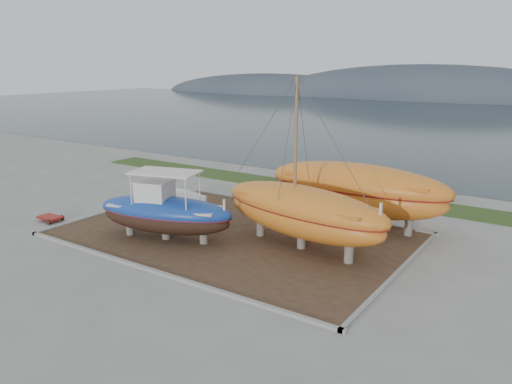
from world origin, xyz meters
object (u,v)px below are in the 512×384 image
Objects in this scene: red_trailer at (50,219)px; blue_caique at (165,206)px; orange_bare_hull at (356,196)px; white_dinghy at (184,200)px; orange_sailboat at (303,166)px.

blue_caique is at bearing 8.34° from red_trailer.
blue_caique reaches higher than orange_bare_hull.
red_trailer is (-5.05, -6.19, -0.52)m from white_dinghy.
red_trailer is (-14.58, -4.35, -4.14)m from orange_sailboat.
orange_bare_hull is 18.00m from red_trailer.
orange_sailboat is 5.54m from orange_bare_hull.
orange_sailboat is at bearing -99.57° from orange_bare_hull.
orange_sailboat is 0.91× the size of orange_bare_hull.
orange_sailboat is at bearing -1.63° from white_dinghy.
orange_bare_hull is at bearing 30.62° from blue_caique.
red_trailer is at bearing -149.48° from orange_bare_hull.
white_dinghy is 0.42× the size of orange_sailboat.
orange_bare_hull is 5.04× the size of red_trailer.
orange_sailboat is at bearing 7.49° from blue_caique.
orange_bare_hull reaches higher than white_dinghy.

